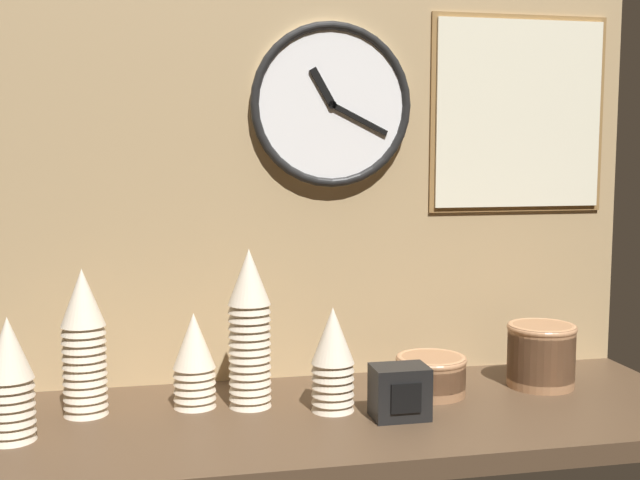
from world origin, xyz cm
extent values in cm
cube|color=#4C3826|center=(0.00, 0.00, -2.00)|extent=(160.00, 56.00, 4.00)
cube|color=tan|center=(0.00, 26.50, 52.50)|extent=(160.00, 3.00, 105.00)
cone|color=beige|center=(-12.01, 6.03, 5.65)|extent=(8.62, 8.62, 11.30)
cone|color=beige|center=(-12.01, 6.03, 7.27)|extent=(8.62, 8.62, 11.30)
cone|color=beige|center=(-12.01, 6.03, 8.88)|extent=(8.62, 8.62, 11.30)
cone|color=beige|center=(-12.01, 6.03, 10.50)|extent=(8.62, 8.62, 11.30)
cone|color=beige|center=(-12.01, 6.03, 12.11)|extent=(8.62, 8.62, 11.30)
cone|color=beige|center=(-12.01, 6.03, 13.73)|extent=(8.62, 8.62, 11.30)
cone|color=beige|center=(-12.01, 6.03, 15.34)|extent=(8.62, 8.62, 11.30)
cone|color=beige|center=(-12.01, 6.03, 16.96)|extent=(8.62, 8.62, 11.30)
cone|color=beige|center=(-12.01, 6.03, 18.57)|extent=(8.62, 8.62, 11.30)
cone|color=beige|center=(-12.01, 6.03, 20.19)|extent=(8.62, 8.62, 11.30)
cone|color=beige|center=(-12.01, 6.03, 21.80)|extent=(8.62, 8.62, 11.30)
cone|color=beige|center=(-12.01, 6.03, 23.42)|extent=(8.62, 8.62, 11.30)
cone|color=beige|center=(-12.01, 6.03, 25.04)|extent=(8.62, 8.62, 11.30)
cone|color=beige|center=(-12.01, 6.03, 26.65)|extent=(8.62, 8.62, 11.30)
cone|color=beige|center=(3.81, 0.27, 5.65)|extent=(8.62, 8.62, 11.30)
cone|color=beige|center=(3.81, 0.27, 7.27)|extent=(8.62, 8.62, 11.30)
cone|color=beige|center=(3.81, 0.27, 8.88)|extent=(8.62, 8.62, 11.30)
cone|color=beige|center=(3.81, 0.27, 10.50)|extent=(8.62, 8.62, 11.30)
cone|color=beige|center=(3.81, 0.27, 12.11)|extent=(8.62, 8.62, 11.30)
cone|color=beige|center=(3.81, 0.27, 13.73)|extent=(8.62, 8.62, 11.30)
cone|color=beige|center=(3.81, 0.27, 15.34)|extent=(8.62, 8.62, 11.30)
cone|color=beige|center=(-23.05, 8.00, 5.65)|extent=(8.62, 8.62, 11.30)
cone|color=beige|center=(-23.05, 8.00, 7.27)|extent=(8.62, 8.62, 11.30)
cone|color=beige|center=(-23.05, 8.00, 8.88)|extent=(8.62, 8.62, 11.30)
cone|color=beige|center=(-23.05, 8.00, 10.50)|extent=(8.62, 8.62, 11.30)
cone|color=beige|center=(-23.05, 8.00, 12.11)|extent=(8.62, 8.62, 11.30)
cone|color=beige|center=(-23.05, 8.00, 13.73)|extent=(8.62, 8.62, 11.30)
cone|color=beige|center=(-56.23, -4.32, 5.65)|extent=(8.62, 8.62, 11.30)
cone|color=beige|center=(-56.23, -4.32, 7.27)|extent=(8.62, 8.62, 11.30)
cone|color=beige|center=(-56.23, -4.32, 8.88)|extent=(8.62, 8.62, 11.30)
cone|color=beige|center=(-56.23, -4.32, 10.50)|extent=(8.62, 8.62, 11.30)
cone|color=beige|center=(-56.23, -4.32, 12.11)|extent=(8.62, 8.62, 11.30)
cone|color=beige|center=(-56.23, -4.32, 13.73)|extent=(8.62, 8.62, 11.30)
cone|color=beige|center=(-56.23, -4.32, 15.34)|extent=(8.62, 8.62, 11.30)
cone|color=beige|center=(-56.23, -4.32, 16.96)|extent=(8.62, 8.62, 11.30)
cone|color=beige|center=(-44.29, 7.67, 5.65)|extent=(8.62, 8.62, 11.30)
cone|color=beige|center=(-44.29, 7.67, 7.27)|extent=(8.62, 8.62, 11.30)
cone|color=beige|center=(-44.29, 7.67, 8.88)|extent=(8.62, 8.62, 11.30)
cone|color=beige|center=(-44.29, 7.67, 10.50)|extent=(8.62, 8.62, 11.30)
cone|color=beige|center=(-44.29, 7.67, 12.11)|extent=(8.62, 8.62, 11.30)
cone|color=beige|center=(-44.29, 7.67, 13.73)|extent=(8.62, 8.62, 11.30)
cone|color=beige|center=(-44.29, 7.67, 15.34)|extent=(8.62, 8.62, 11.30)
cone|color=beige|center=(-44.29, 7.67, 16.96)|extent=(8.62, 8.62, 11.30)
cone|color=beige|center=(-44.29, 7.67, 18.57)|extent=(8.62, 8.62, 11.30)
cone|color=beige|center=(-44.29, 7.67, 20.19)|extent=(8.62, 8.62, 11.30)
cone|color=beige|center=(-44.29, 7.67, 21.80)|extent=(8.62, 8.62, 11.30)
cone|color=beige|center=(-44.29, 7.67, 23.42)|extent=(8.62, 8.62, 11.30)
cylinder|color=#996B47|center=(52.38, 6.82, 2.27)|extent=(14.64, 14.64, 4.55)
cylinder|color=#996B47|center=(52.38, 6.82, 4.11)|extent=(14.64, 14.64, 4.55)
cylinder|color=#996B47|center=(52.38, 6.82, 5.94)|extent=(14.64, 14.64, 4.55)
cylinder|color=#996B47|center=(52.38, 6.82, 7.77)|extent=(14.64, 14.64, 4.55)
cylinder|color=#996B47|center=(52.38, 6.82, 9.61)|extent=(14.64, 14.64, 4.55)
cylinder|color=#996B47|center=(52.38, 6.82, 11.44)|extent=(14.64, 14.64, 4.55)
torus|color=tan|center=(52.38, 6.82, 13.03)|extent=(15.11, 15.11, 1.64)
cylinder|color=#996B47|center=(26.63, 6.00, 2.27)|extent=(14.64, 14.64, 4.55)
cylinder|color=#996B47|center=(26.63, 6.00, 4.11)|extent=(14.64, 14.64, 4.55)
cylinder|color=#996B47|center=(26.63, 6.00, 5.94)|extent=(14.64, 14.64, 4.55)
torus|color=tan|center=(26.63, 6.00, 7.53)|extent=(15.11, 15.11, 1.64)
cylinder|color=white|center=(8.77, 23.90, 61.69)|extent=(35.80, 1.80, 35.80)
torus|color=black|center=(8.77, 23.09, 61.69)|extent=(36.35, 1.98, 36.35)
cube|color=black|center=(6.53, 22.60, 65.56)|extent=(5.87, 0.60, 8.55)
cube|color=black|center=(15.02, 22.60, 58.57)|extent=(13.00, 0.60, 7.24)
cylinder|color=black|center=(8.77, 22.60, 61.69)|extent=(1.79, 0.60, 1.79)
cube|color=olive|center=(53.97, 24.62, 60.08)|extent=(43.40, 0.60, 45.64)
cube|color=#EFEACC|center=(53.97, 24.20, 60.08)|extent=(41.00, 1.20, 43.24)
cube|color=black|center=(15.55, -6.95, 5.14)|extent=(10.84, 7.85, 10.28)
cube|color=black|center=(15.55, -11.08, 5.14)|extent=(5.96, 0.40, 5.76)
camera|label=1|loc=(-30.77, -151.49, 52.12)|focal=45.00mm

